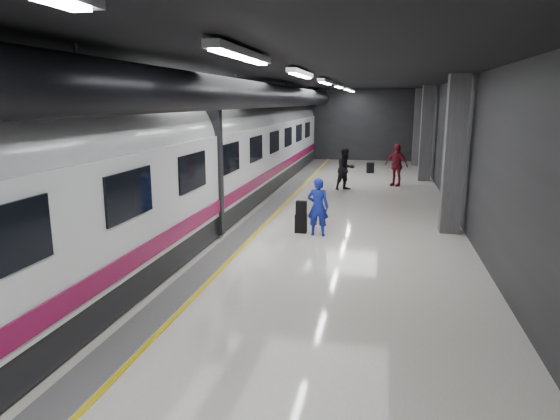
# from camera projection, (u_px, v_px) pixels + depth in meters

# --- Properties ---
(ground) EXTENTS (40.00, 40.00, 0.00)m
(ground) POSITION_uv_depth(u_px,v_px,m) (284.00, 241.00, 13.67)
(ground) COLOR white
(ground) RESTS_ON ground
(platform_hall) EXTENTS (10.02, 40.02, 4.51)m
(platform_hall) POSITION_uv_depth(u_px,v_px,m) (281.00, 109.00, 13.89)
(platform_hall) COLOR black
(platform_hall) RESTS_ON ground
(train) EXTENTS (3.05, 38.00, 4.05)m
(train) POSITION_uv_depth(u_px,v_px,m) (170.00, 163.00, 13.87)
(train) COLOR black
(train) RESTS_ON ground
(traveler_main) EXTENTS (0.62, 0.42, 1.67)m
(traveler_main) POSITION_uv_depth(u_px,v_px,m) (318.00, 207.00, 14.10)
(traveler_main) COLOR #191ABC
(traveler_main) RESTS_ON ground
(suitcase_main) EXTENTS (0.35, 0.23, 0.55)m
(suitcase_main) POSITION_uv_depth(u_px,v_px,m) (301.00, 224.00, 14.51)
(suitcase_main) COLOR black
(suitcase_main) RESTS_ON ground
(shoulder_bag) EXTENTS (0.32, 0.19, 0.40)m
(shoulder_bag) POSITION_uv_depth(u_px,v_px,m) (301.00, 208.00, 14.38)
(shoulder_bag) COLOR black
(shoulder_bag) RESTS_ON suitcase_main
(traveler_far_a) EXTENTS (1.12, 1.09, 1.82)m
(traveler_far_a) POSITION_uv_depth(u_px,v_px,m) (345.00, 169.00, 21.48)
(traveler_far_a) COLOR black
(traveler_far_a) RESTS_ON ground
(traveler_far_b) EXTENTS (1.19, 0.94, 1.89)m
(traveler_far_b) POSITION_uv_depth(u_px,v_px,m) (396.00, 165.00, 22.47)
(traveler_far_b) COLOR maroon
(traveler_far_b) RESTS_ON ground
(suitcase_far) EXTENTS (0.42, 0.33, 0.55)m
(suitcase_far) POSITION_uv_depth(u_px,v_px,m) (370.00, 168.00, 26.65)
(suitcase_far) COLOR black
(suitcase_far) RESTS_ON ground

